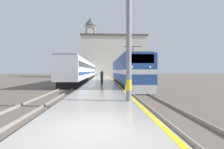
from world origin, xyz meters
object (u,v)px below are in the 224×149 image
at_px(person_on_platform, 102,77).
at_px(second_waiting_passenger, 102,76).
at_px(passenger_train, 87,71).
at_px(catenary_mast, 130,25).
at_px(clock_tower, 91,45).
at_px(locomotive_train, 127,72).

relative_size(person_on_platform, second_waiting_passenger, 0.96).
height_order(passenger_train, second_waiting_passenger, passenger_train).
xyz_separation_m(catenary_mast, second_waiting_passenger, (-1.64, 15.17, -3.28)).
distance_m(catenary_mast, person_on_platform, 13.40).
xyz_separation_m(person_on_platform, second_waiting_passenger, (0.06, 2.30, 0.04)).
bearing_deg(clock_tower, second_waiting_passenger, -83.81).
bearing_deg(person_on_platform, clock_tower, 95.83).
bearing_deg(second_waiting_passenger, person_on_platform, -91.44).
relative_size(passenger_train, clock_tower, 2.12).
distance_m(locomotive_train, catenary_mast, 14.65).
height_order(person_on_platform, clock_tower, clock_tower).
relative_size(catenary_mast, clock_tower, 0.37).
bearing_deg(clock_tower, locomotive_train, -79.77).
xyz_separation_m(passenger_train, person_on_platform, (4.00, -21.66, -0.82)).
height_order(passenger_train, catenary_mast, catenary_mast).
relative_size(person_on_platform, clock_tower, 0.07).
bearing_deg(person_on_platform, passenger_train, 100.45).
xyz_separation_m(locomotive_train, person_on_platform, (-3.50, -1.42, -0.64)).
relative_size(locomotive_train, person_on_platform, 10.48).
distance_m(locomotive_train, person_on_platform, 3.83).
bearing_deg(locomotive_train, catenary_mast, -97.19).
distance_m(locomotive_train, clock_tower, 48.37).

